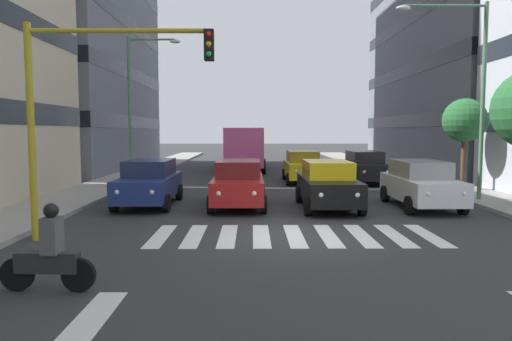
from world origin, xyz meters
TOP-DOWN VIEW (x-y plane):
  - ground_plane at (0.00, 0.00)m, footprint 180.00×180.00m
  - crosswalk_markings at (-0.00, 0.00)m, footprint 7.65×2.80m
  - lane_arrow_1 at (3.57, 5.50)m, footprint 0.50×2.20m
  - car_0 at (-5.04, -4.58)m, footprint 2.02×4.44m
  - car_1 at (-1.60, -4.41)m, footprint 2.02×4.44m
  - car_2 at (1.65, -4.81)m, footprint 2.02×4.44m
  - car_3 at (5.02, -5.15)m, footprint 2.02×4.44m
  - car_row2_0 at (-1.62, -13.00)m, footprint 2.02×4.44m
  - car_row2_1 at (-4.95, -12.67)m, footprint 2.02×4.44m
  - bus_behind_traffic at (1.65, -21.44)m, footprint 2.78×10.50m
  - motorcycle_with_rider at (4.71, 4.32)m, footprint 1.70×0.37m
  - traffic_light_gantry at (5.37, 0.47)m, footprint 4.73×0.36m
  - street_lamp_left at (-7.16, -5.65)m, footprint 3.52×0.28m
  - street_lamp_right at (7.30, -13.04)m, footprint 2.87×0.28m
  - street_tree_1 at (-8.43, -8.62)m, footprint 1.95×1.95m

SIDE VIEW (x-z plane):
  - ground_plane at x=0.00m, z-range 0.00..0.00m
  - crosswalk_markings at x=0.00m, z-range 0.00..0.01m
  - lane_arrow_1 at x=3.57m, z-range 0.00..0.01m
  - motorcycle_with_rider at x=4.71m, z-range -0.14..1.43m
  - car_0 at x=-5.04m, z-range 0.03..1.75m
  - car_1 at x=-1.60m, z-range 0.03..1.75m
  - car_2 at x=1.65m, z-range 0.03..1.75m
  - car_3 at x=5.02m, z-range 0.03..1.75m
  - car_row2_0 at x=-1.62m, z-range 0.03..1.75m
  - car_row2_1 at x=-4.95m, z-range 0.03..1.75m
  - bus_behind_traffic at x=1.65m, z-range 0.36..3.36m
  - street_tree_1 at x=-8.43m, z-range 1.20..5.32m
  - traffic_light_gantry at x=5.37m, z-range 0.98..6.48m
  - street_lamp_right at x=7.30m, z-range 0.96..8.63m
  - street_lamp_left at x=-7.16m, z-range 1.03..8.56m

